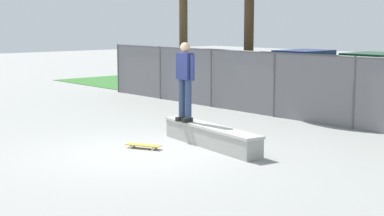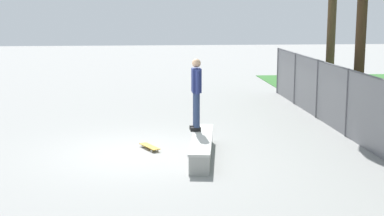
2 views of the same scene
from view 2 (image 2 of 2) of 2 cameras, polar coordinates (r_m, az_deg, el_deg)
ground_plane at (r=13.85m, az=-5.26°, el=-4.62°), size 80.00×80.00×0.00m
concrete_ledge at (r=13.38m, az=1.02°, el=-4.04°), size 3.21×0.93×0.48m
skateboarder at (r=13.92m, az=0.44°, el=1.74°), size 0.60×0.28×1.82m
skateboard at (r=14.17m, az=-4.35°, el=-3.95°), size 0.81×0.53×0.09m
chainlink_fence at (r=14.73m, az=17.44°, el=-0.06°), size 18.87×0.07×1.90m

